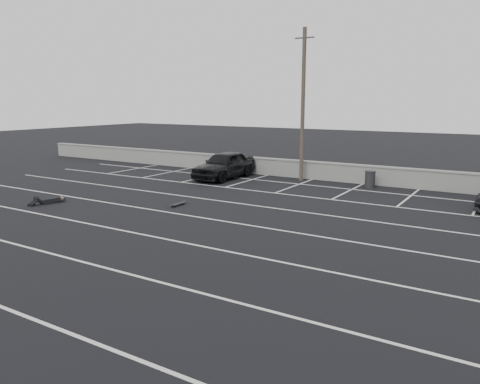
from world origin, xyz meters
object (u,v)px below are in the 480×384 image
Objects in this scene: car_left at (224,165)px; trash_bin at (370,179)px; utility_pole at (303,105)px; skateboard at (178,204)px; person at (52,198)px.

car_left is 5.28× the size of trash_bin.
utility_pole reaches higher than skateboard.
skateboard is at bearing -72.09° from car_left.
car_left reaches higher than person.
person is at bearing -135.12° from trash_bin.
car_left is 0.56× the size of utility_pole.
utility_pole is (4.20, 1.76, 3.52)m from car_left.
trash_bin is 15.93m from person.
skateboard is (2.33, -7.26, -0.73)m from car_left.
utility_pole reaches higher than car_left.
trash_bin is 10.62m from skateboard.
car_left reaches higher than skateboard.
trash_bin is at bearing 10.39° from car_left.
skateboard is (5.32, 2.47, -0.13)m from person.
utility_pole is 9.49× the size of trash_bin.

